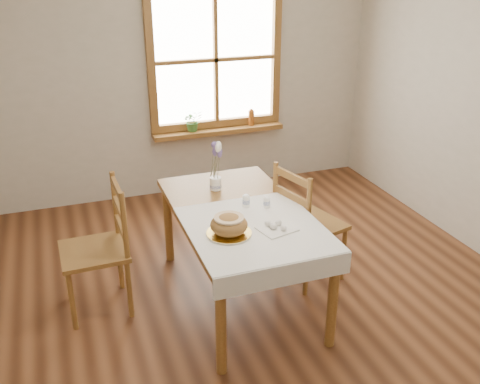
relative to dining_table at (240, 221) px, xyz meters
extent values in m
plane|color=brown|center=(0.00, -0.30, -0.66)|extent=(5.00, 5.00, 0.00)
cube|color=beige|center=(0.00, 2.20, 0.64)|extent=(4.50, 0.10, 2.60)
cube|color=olive|center=(0.50, 2.16, 0.10)|extent=(1.46, 0.08, 0.08)
cube|color=olive|center=(-0.19, 2.16, 0.79)|extent=(0.08, 0.08, 1.30)
cube|color=olive|center=(1.19, 2.16, 0.79)|extent=(0.08, 0.08, 1.30)
cube|color=olive|center=(0.50, 2.16, 0.79)|extent=(0.04, 0.06, 1.30)
cube|color=olive|center=(0.50, 2.16, 0.79)|extent=(1.30, 0.06, 0.04)
cube|color=white|center=(0.50, 2.19, 0.79)|extent=(1.30, 0.01, 1.30)
cube|color=olive|center=(0.50, 2.10, 0.03)|extent=(1.46, 0.20, 0.05)
cube|color=olive|center=(0.00, 0.00, 0.06)|extent=(0.90, 1.60, 0.05)
cylinder|color=olive|center=(-0.39, -0.74, -0.31)|extent=(0.07, 0.07, 0.70)
cylinder|color=olive|center=(0.39, -0.74, -0.31)|extent=(0.07, 0.07, 0.70)
cylinder|color=olive|center=(-0.39, 0.74, -0.31)|extent=(0.07, 0.07, 0.70)
cylinder|color=olive|center=(0.39, 0.74, -0.31)|extent=(0.07, 0.07, 0.70)
cube|color=white|center=(0.00, -0.30, 0.09)|extent=(0.91, 0.99, 0.01)
cylinder|color=white|center=(-0.20, -0.34, 0.10)|extent=(0.32, 0.32, 0.02)
ellipsoid|color=#9F7038|center=(-0.20, -0.34, 0.18)|extent=(0.25, 0.25, 0.14)
cube|color=white|center=(0.13, -0.38, 0.10)|extent=(0.28, 0.25, 0.01)
cylinder|color=white|center=(0.06, 0.03, 0.15)|extent=(0.06, 0.06, 0.10)
cylinder|color=white|center=(0.20, -0.03, 0.14)|extent=(0.06, 0.06, 0.09)
cylinder|color=white|center=(-0.06, 0.42, 0.14)|extent=(0.10, 0.10, 0.10)
imported|color=#3B6F2C|center=(0.21, 2.10, 0.14)|extent=(0.22, 0.24, 0.18)
cylinder|color=#9F551D|center=(0.89, 2.10, 0.14)|extent=(0.08, 0.08, 0.19)
camera|label=1|loc=(-1.18, -3.31, 1.79)|focal=40.00mm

